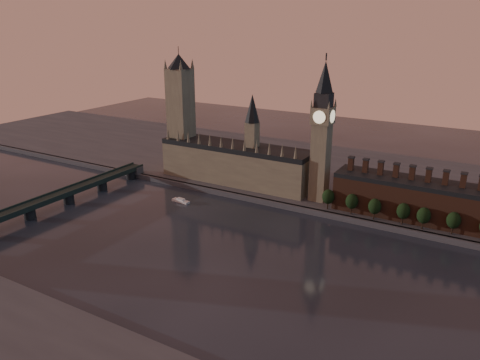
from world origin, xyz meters
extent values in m
plane|color=black|center=(0.00, 0.00, 0.00)|extent=(900.00, 900.00, 0.00)
cube|color=#4C4C52|center=(0.00, 90.00, 2.00)|extent=(900.00, 4.00, 4.00)
cube|color=#4C4C52|center=(0.00, 180.00, 2.00)|extent=(900.00, 180.00, 4.00)
cube|color=gray|center=(-65.00, 115.00, 18.00)|extent=(130.00, 30.00, 28.00)
cube|color=black|center=(-65.00, 115.00, 34.00)|extent=(130.00, 30.00, 4.00)
cube|color=gray|center=(-50.00, 115.00, 44.00)|extent=(9.00, 9.00, 24.00)
cone|color=black|center=(-50.00, 115.00, 67.00)|extent=(12.00, 12.00, 22.00)
cone|color=gray|center=(-124.00, 101.00, 41.00)|extent=(2.60, 2.60, 10.00)
cone|color=gray|center=(-113.27, 101.00, 41.00)|extent=(2.60, 2.60, 10.00)
cone|color=gray|center=(-102.55, 101.00, 41.00)|extent=(2.60, 2.60, 10.00)
cone|color=gray|center=(-91.82, 101.00, 41.00)|extent=(2.60, 2.60, 10.00)
cone|color=gray|center=(-81.09, 101.00, 41.00)|extent=(2.60, 2.60, 10.00)
cone|color=gray|center=(-70.36, 101.00, 41.00)|extent=(2.60, 2.60, 10.00)
cone|color=gray|center=(-59.64, 101.00, 41.00)|extent=(2.60, 2.60, 10.00)
cone|color=gray|center=(-48.91, 101.00, 41.00)|extent=(2.60, 2.60, 10.00)
cone|color=gray|center=(-38.18, 101.00, 41.00)|extent=(2.60, 2.60, 10.00)
cone|color=gray|center=(-27.45, 101.00, 41.00)|extent=(2.60, 2.60, 10.00)
cone|color=gray|center=(-16.73, 101.00, 41.00)|extent=(2.60, 2.60, 10.00)
cone|color=gray|center=(-6.00, 101.00, 41.00)|extent=(2.60, 2.60, 10.00)
cube|color=gray|center=(-120.00, 115.00, 49.00)|extent=(18.00, 18.00, 90.00)
cone|color=black|center=(-120.00, 115.00, 100.00)|extent=(24.00, 24.00, 12.00)
cylinder|color=#232326|center=(-120.00, 115.00, 106.00)|extent=(0.50, 0.50, 12.00)
cone|color=gray|center=(-128.00, 107.00, 98.00)|extent=(3.00, 3.00, 8.00)
cone|color=gray|center=(-112.00, 107.00, 98.00)|extent=(3.00, 3.00, 8.00)
cone|color=gray|center=(-128.00, 123.00, 98.00)|extent=(3.00, 3.00, 8.00)
cone|color=gray|center=(-112.00, 123.00, 98.00)|extent=(3.00, 3.00, 8.00)
cube|color=gray|center=(10.00, 110.00, 33.00)|extent=(12.00, 12.00, 58.00)
cube|color=gray|center=(10.00, 110.00, 68.00)|extent=(14.00, 14.00, 12.00)
cube|color=#232326|center=(10.00, 110.00, 79.00)|extent=(11.00, 11.00, 10.00)
cone|color=black|center=(10.00, 110.00, 95.00)|extent=(13.00, 13.00, 22.00)
cylinder|color=#232326|center=(10.00, 110.00, 108.50)|extent=(1.00, 1.00, 5.00)
cylinder|color=beige|center=(10.00, 102.80, 68.00)|extent=(9.00, 0.50, 9.00)
cylinder|color=beige|center=(10.00, 117.20, 68.00)|extent=(9.00, 0.50, 9.00)
cylinder|color=beige|center=(2.80, 110.00, 68.00)|extent=(0.50, 9.00, 9.00)
cylinder|color=beige|center=(17.20, 110.00, 68.00)|extent=(0.50, 9.00, 9.00)
cone|color=gray|center=(3.50, 103.50, 77.00)|extent=(2.00, 2.00, 6.00)
cone|color=gray|center=(16.50, 103.50, 77.00)|extent=(2.00, 2.00, 6.00)
cone|color=gray|center=(3.50, 116.50, 77.00)|extent=(2.00, 2.00, 6.00)
cone|color=gray|center=(16.50, 116.50, 77.00)|extent=(2.00, 2.00, 6.00)
cube|color=#553020|center=(80.00, 110.00, 16.00)|extent=(110.00, 25.00, 24.00)
cube|color=black|center=(80.00, 110.00, 29.50)|extent=(110.00, 25.00, 3.00)
cube|color=#553020|center=(33.00, 110.00, 35.50)|extent=(3.50, 3.50, 9.00)
cube|color=#232326|center=(33.00, 110.00, 40.50)|extent=(4.20, 4.20, 1.00)
cube|color=#553020|center=(43.44, 110.00, 35.50)|extent=(3.50, 3.50, 9.00)
cube|color=#232326|center=(43.44, 110.00, 40.50)|extent=(4.20, 4.20, 1.00)
cube|color=#553020|center=(53.89, 110.00, 35.50)|extent=(3.50, 3.50, 9.00)
cube|color=#232326|center=(53.89, 110.00, 40.50)|extent=(4.20, 4.20, 1.00)
cube|color=#553020|center=(64.33, 110.00, 35.50)|extent=(3.50, 3.50, 9.00)
cube|color=#232326|center=(64.33, 110.00, 40.50)|extent=(4.20, 4.20, 1.00)
cube|color=#553020|center=(74.78, 110.00, 35.50)|extent=(3.50, 3.50, 9.00)
cube|color=#232326|center=(74.78, 110.00, 40.50)|extent=(4.20, 4.20, 1.00)
cube|color=#553020|center=(85.22, 110.00, 35.50)|extent=(3.50, 3.50, 9.00)
cube|color=#232326|center=(85.22, 110.00, 40.50)|extent=(4.20, 4.20, 1.00)
cube|color=#553020|center=(95.67, 110.00, 35.50)|extent=(3.50, 3.50, 9.00)
cube|color=#232326|center=(95.67, 110.00, 40.50)|extent=(4.20, 4.20, 1.00)
cube|color=#553020|center=(106.11, 110.00, 35.50)|extent=(3.50, 3.50, 9.00)
cube|color=#232326|center=(106.11, 110.00, 40.50)|extent=(4.20, 4.20, 1.00)
cylinder|color=black|center=(22.78, 95.40, 7.00)|extent=(0.80, 0.80, 6.00)
ellipsoid|color=black|center=(22.78, 95.40, 13.50)|extent=(8.60, 8.60, 10.75)
cylinder|color=black|center=(40.08, 94.95, 7.00)|extent=(0.80, 0.80, 6.00)
ellipsoid|color=black|center=(40.08, 94.95, 13.50)|extent=(8.60, 8.60, 10.75)
cylinder|color=black|center=(56.23, 93.72, 7.00)|extent=(0.80, 0.80, 6.00)
ellipsoid|color=black|center=(56.23, 93.72, 13.50)|extent=(8.60, 8.60, 10.75)
cylinder|color=black|center=(74.66, 94.99, 7.00)|extent=(0.80, 0.80, 6.00)
ellipsoid|color=black|center=(74.66, 94.99, 13.50)|extent=(8.60, 8.60, 10.75)
cylinder|color=black|center=(87.59, 93.92, 7.00)|extent=(0.80, 0.80, 6.00)
ellipsoid|color=black|center=(87.59, 93.92, 13.50)|extent=(8.60, 8.60, 10.75)
cylinder|color=black|center=(105.11, 95.33, 7.00)|extent=(0.80, 0.80, 6.00)
ellipsoid|color=black|center=(105.11, 95.33, 13.50)|extent=(8.60, 8.60, 10.75)
cube|color=#1C2C27|center=(-155.00, -5.00, 9.00)|extent=(12.00, 200.00, 2.50)
cube|color=#1C2C27|center=(-160.50, -5.00, 10.90)|extent=(1.00, 200.00, 1.30)
cube|color=#1C2C27|center=(-149.50, -5.00, 10.90)|extent=(1.00, 200.00, 1.30)
cube|color=#4C4C52|center=(-155.00, 90.00, 7.00)|extent=(14.00, 8.00, 6.00)
cylinder|color=#232326|center=(-155.00, -17.00, 3.88)|extent=(8.00, 8.00, 7.75)
cylinder|color=#232326|center=(-155.00, 17.00, 3.88)|extent=(8.00, 8.00, 7.75)
cylinder|color=#232326|center=(-155.00, 51.00, 3.88)|extent=(8.00, 8.00, 7.75)
cylinder|color=#232326|center=(-155.00, 85.00, 3.88)|extent=(8.00, 8.00, 7.75)
cube|color=silver|center=(-82.60, 61.59, 0.86)|extent=(15.41, 5.88, 1.72)
cube|color=silver|center=(-82.60, 61.59, 2.36)|extent=(6.75, 3.89, 1.29)
camera|label=1|loc=(124.60, -204.07, 131.61)|focal=35.00mm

